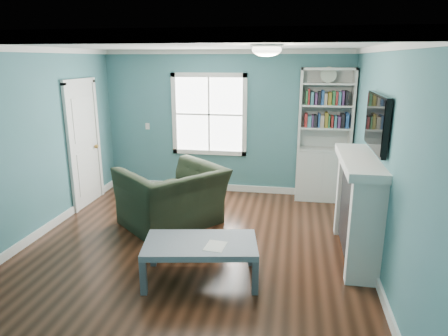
# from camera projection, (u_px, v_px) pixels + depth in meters

# --- Properties ---
(floor) EXTENTS (5.00, 5.00, 0.00)m
(floor) POSITION_uv_depth(u_px,v_px,m) (193.00, 249.00, 5.29)
(floor) COLOR black
(floor) RESTS_ON ground
(room_walls) EXTENTS (5.00, 5.00, 5.00)m
(room_walls) POSITION_uv_depth(u_px,v_px,m) (190.00, 131.00, 4.88)
(room_walls) COLOR #3B7678
(room_walls) RESTS_ON ground
(trim) EXTENTS (4.50, 5.00, 2.60)m
(trim) POSITION_uv_depth(u_px,v_px,m) (191.00, 159.00, 4.97)
(trim) COLOR white
(trim) RESTS_ON ground
(window) EXTENTS (1.40, 0.06, 1.50)m
(window) POSITION_uv_depth(u_px,v_px,m) (209.00, 115.00, 7.32)
(window) COLOR white
(window) RESTS_ON room_walls
(bookshelf) EXTENTS (0.90, 0.35, 2.31)m
(bookshelf) POSITION_uv_depth(u_px,v_px,m) (323.00, 149.00, 6.94)
(bookshelf) COLOR silver
(bookshelf) RESTS_ON ground
(fireplace) EXTENTS (0.44, 1.58, 1.30)m
(fireplace) POSITION_uv_depth(u_px,v_px,m) (358.00, 209.00, 4.97)
(fireplace) COLOR black
(fireplace) RESTS_ON ground
(tv) EXTENTS (0.06, 1.10, 0.65)m
(tv) POSITION_uv_depth(u_px,v_px,m) (377.00, 122.00, 4.66)
(tv) COLOR black
(tv) RESTS_ON fireplace
(door) EXTENTS (0.12, 0.98, 2.17)m
(door) POSITION_uv_depth(u_px,v_px,m) (84.00, 143.00, 6.72)
(door) COLOR silver
(door) RESTS_ON ground
(ceiling_fixture) EXTENTS (0.38, 0.38, 0.15)m
(ceiling_fixture) POSITION_uv_depth(u_px,v_px,m) (267.00, 49.00, 4.56)
(ceiling_fixture) COLOR white
(ceiling_fixture) RESTS_ON room_walls
(light_switch) EXTENTS (0.08, 0.01, 0.12)m
(light_switch) POSITION_uv_depth(u_px,v_px,m) (148.00, 126.00, 7.59)
(light_switch) COLOR white
(light_switch) RESTS_ON room_walls
(recliner) EXTENTS (1.57, 1.62, 1.20)m
(recliner) POSITION_uv_depth(u_px,v_px,m) (172.00, 187.00, 5.92)
(recliner) COLOR black
(recliner) RESTS_ON ground
(coffee_table) EXTENTS (1.36, 0.90, 0.46)m
(coffee_table) POSITION_uv_depth(u_px,v_px,m) (201.00, 247.00, 4.48)
(coffee_table) COLOR #4B505A
(coffee_table) RESTS_ON ground
(paper_sheet) EXTENTS (0.23, 0.29, 0.00)m
(paper_sheet) POSITION_uv_depth(u_px,v_px,m) (215.00, 246.00, 4.37)
(paper_sheet) COLOR white
(paper_sheet) RESTS_ON coffee_table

